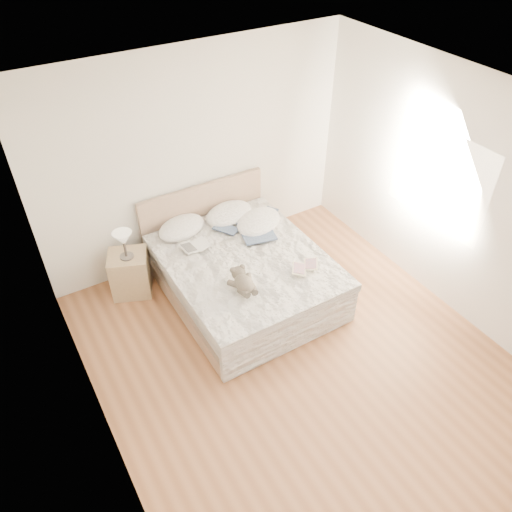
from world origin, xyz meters
name	(u,v)px	position (x,y,z in m)	size (l,w,h in m)	color
floor	(297,357)	(0.00, 0.00, 0.00)	(4.00, 4.50, 0.00)	brown
ceiling	(317,119)	(0.00, 0.00, 2.70)	(4.00, 4.50, 0.00)	white
wall_back	(197,158)	(0.00, 2.25, 1.35)	(4.00, 0.02, 2.70)	white
wall_left	(86,349)	(-2.00, 0.00, 1.35)	(0.02, 4.50, 2.70)	white
wall_right	(459,199)	(2.00, 0.00, 1.35)	(0.02, 4.50, 2.70)	white
window	(439,178)	(1.99, 0.30, 1.45)	(0.02, 1.30, 1.10)	white
bed	(242,273)	(0.00, 1.19, 0.31)	(1.72, 2.14, 1.00)	#A1846B
nightstand	(130,273)	(-1.14, 1.90, 0.28)	(0.45, 0.40, 0.56)	tan
table_lamp	(123,240)	(-1.15, 1.87, 0.81)	(0.25, 0.25, 0.35)	#514A46
pillow_left	(182,228)	(-0.40, 1.97, 0.64)	(0.63, 0.44, 0.19)	white
pillow_middle	(229,214)	(0.24, 1.94, 0.64)	(0.65, 0.46, 0.20)	white
pillow_right	(259,222)	(0.47, 1.59, 0.64)	(0.66, 0.46, 0.20)	white
blouse	(255,229)	(0.37, 1.50, 0.63)	(0.61, 0.65, 0.02)	#344564
photo_book	(195,246)	(-0.41, 1.56, 0.63)	(0.33, 0.23, 0.02)	white
childrens_book	(305,267)	(0.47, 0.59, 0.63)	(0.32, 0.22, 0.02)	#FBF1C7
teddy_bear	(244,289)	(-0.29, 0.62, 0.65)	(0.25, 0.35, 0.19)	#605649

